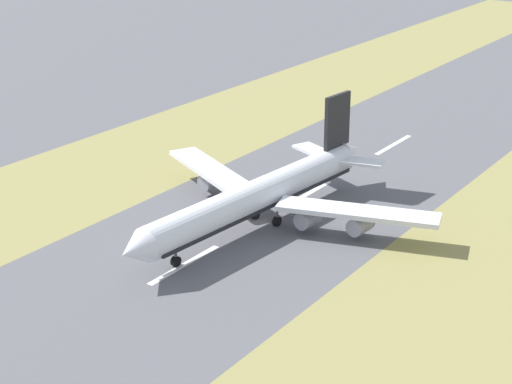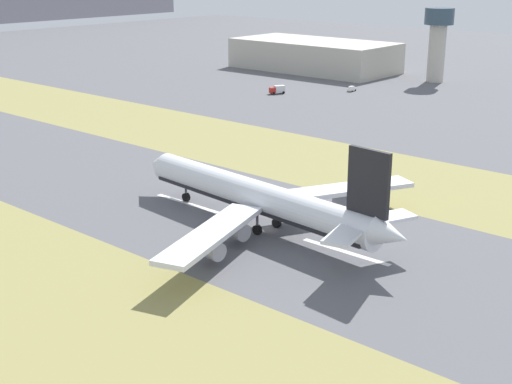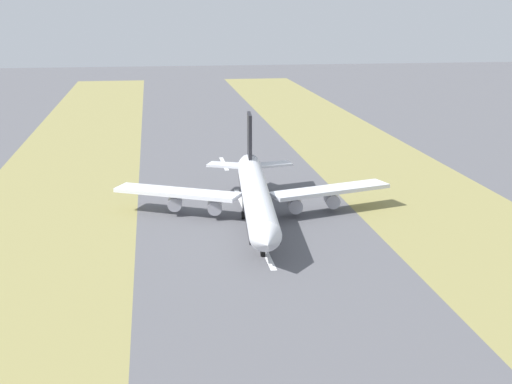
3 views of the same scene
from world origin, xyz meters
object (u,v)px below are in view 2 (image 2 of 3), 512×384
Objects in this scene: control_tower at (438,37)px; apron_car at (352,89)px; airplane_main_jet at (263,199)px; terminal_building at (314,55)px; service_truck at (278,89)px.

apron_car is (-42.31, 13.44, -17.68)m from control_tower.
airplane_main_jet is 188.97m from control_tower.
airplane_main_jet reaches higher than terminal_building.
airplane_main_jet is 10.56× the size of service_truck.
terminal_building is at bearing 95.88° from control_tower.
terminal_building is 2.48× the size of control_tower.
control_tower is at bearing -17.63° from apron_car.
airplane_main_jet is at bearing -146.00° from terminal_building.
control_tower reaches higher than apron_car.
terminal_building reaches higher than service_truck.
airplane_main_jet is 209.08m from terminal_building.
terminal_building is 65.39m from service_truck.
terminal_building is 58.43m from apron_car.
control_tower is (179.40, 58.00, 12.66)m from airplane_main_jet.
service_truck is (-65.43, 31.97, -17.02)m from control_tower.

